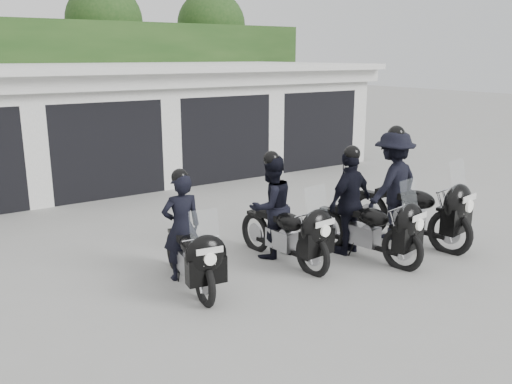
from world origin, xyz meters
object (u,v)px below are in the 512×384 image
police_bike_b (278,214)px  police_bike_a (188,240)px  police_bike_d (402,191)px  police_bike_c (359,209)px

police_bike_b → police_bike_a: bearing=179.2°
police_bike_a → police_bike_b: (1.66, 0.12, 0.08)m
police_bike_b → police_bike_d: (2.38, -0.42, 0.13)m
police_bike_d → police_bike_b: bearing=159.8°
police_bike_b → police_bike_d: police_bike_d is taller
police_bike_a → police_bike_c: 2.89m
police_bike_a → police_bike_d: size_ratio=0.82×
police_bike_b → police_bike_c: (1.19, -0.58, 0.03)m
police_bike_d → police_bike_a: bearing=165.6°
police_bike_a → police_bike_d: (4.04, -0.31, 0.21)m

